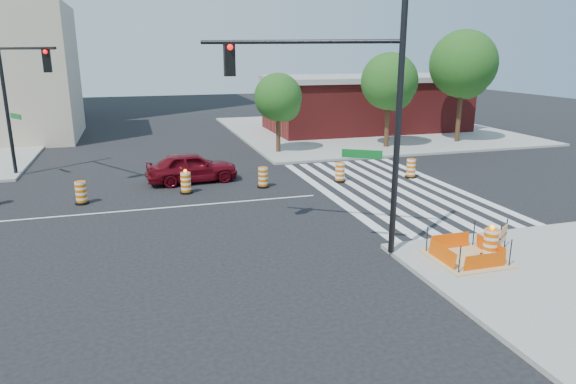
# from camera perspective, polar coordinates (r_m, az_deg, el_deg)

# --- Properties ---
(ground) EXTENTS (120.00, 120.00, 0.00)m
(ground) POSITION_cam_1_polar(r_m,az_deg,el_deg) (22.94, -13.91, -1.75)
(ground) COLOR black
(ground) RESTS_ON ground
(sidewalk_ne) EXTENTS (22.00, 22.00, 0.15)m
(sidewalk_ne) POSITION_cam_1_polar(r_m,az_deg,el_deg) (44.66, 8.48, 6.84)
(sidewalk_ne) COLOR gray
(sidewalk_ne) RESTS_ON ground
(crosswalk_east) EXTENTS (6.75, 13.50, 0.01)m
(crosswalk_east) POSITION_cam_1_polar(r_m,az_deg,el_deg) (25.78, 11.12, 0.32)
(crosswalk_east) COLOR silver
(crosswalk_east) RESTS_ON ground
(lane_centerline) EXTENTS (14.00, 0.12, 0.01)m
(lane_centerline) POSITION_cam_1_polar(r_m,az_deg,el_deg) (22.93, -13.91, -1.74)
(lane_centerline) COLOR silver
(lane_centerline) RESTS_ON ground
(excavation_pit) EXTENTS (2.20, 2.20, 0.90)m
(excavation_pit) POSITION_cam_1_polar(r_m,az_deg,el_deg) (17.47, 19.18, -6.85)
(excavation_pit) COLOR tan
(excavation_pit) RESTS_ON ground
(brick_storefront) EXTENTS (16.50, 8.50, 4.60)m
(brick_storefront) POSITION_cam_1_polar(r_m,az_deg,el_deg) (44.38, 8.59, 9.70)
(brick_storefront) COLOR maroon
(brick_storefront) RESTS_ON ground
(red_coupe) EXTENTS (4.80, 2.29, 1.58)m
(red_coupe) POSITION_cam_1_polar(r_m,az_deg,el_deg) (26.98, -10.63, 2.73)
(red_coupe) COLOR #600811
(red_coupe) RESTS_ON ground
(signal_pole_se) EXTENTS (5.66, 3.57, 8.66)m
(signal_pole_se) POSITION_cam_1_polar(r_m,az_deg,el_deg) (16.48, 5.92, 10.85)
(signal_pole_se) COLOR black
(signal_pole_se) RESTS_ON ground
(signal_pole_nw) EXTENTS (3.51, 5.51, 8.46)m
(signal_pole_nw) POSITION_cam_1_polar(r_m,az_deg,el_deg) (29.48, -27.94, 10.92)
(signal_pole_nw) COLOR black
(signal_pole_nw) RESTS_ON ground
(pit_drum) EXTENTS (0.57, 0.57, 1.13)m
(pit_drum) POSITION_cam_1_polar(r_m,az_deg,el_deg) (17.69, 21.57, -5.44)
(pit_drum) COLOR black
(pit_drum) RESTS_ON ground
(barricade) EXTENTS (0.71, 0.56, 1.02)m
(barricade) POSITION_cam_1_polar(r_m,az_deg,el_deg) (18.44, 22.79, -4.43)
(barricade) COLOR #DF6104
(barricade) RESTS_ON ground
(tree_north_c) EXTENTS (3.13, 3.09, 5.26)m
(tree_north_c) POSITION_cam_1_polar(r_m,az_deg,el_deg) (33.74, -1.06, 10.19)
(tree_north_c) COLOR #382314
(tree_north_c) RESTS_ON ground
(tree_north_d) EXTENTS (3.84, 3.84, 6.53)m
(tree_north_d) POSITION_cam_1_polar(r_m,az_deg,el_deg) (36.17, 11.21, 11.62)
(tree_north_d) COLOR #382314
(tree_north_d) RESTS_ON ground
(tree_north_e) EXTENTS (4.76, 4.76, 8.09)m
(tree_north_e) POSITION_cam_1_polar(r_m,az_deg,el_deg) (39.67, 18.91, 12.93)
(tree_north_e) COLOR #382314
(tree_north_e) RESTS_ON ground
(median_drum_2) EXTENTS (0.60, 0.60, 1.02)m
(median_drum_2) POSITION_cam_1_polar(r_m,az_deg,el_deg) (24.54, -22.00, -0.15)
(median_drum_2) COLOR black
(median_drum_2) RESTS_ON ground
(median_drum_3) EXTENTS (0.60, 0.60, 1.18)m
(median_drum_3) POSITION_cam_1_polar(r_m,az_deg,el_deg) (24.93, -11.28, 0.94)
(median_drum_3) COLOR black
(median_drum_3) RESTS_ON ground
(median_drum_4) EXTENTS (0.60, 0.60, 1.02)m
(median_drum_4) POSITION_cam_1_polar(r_m,az_deg,el_deg) (25.56, -2.79, 1.56)
(median_drum_4) COLOR black
(median_drum_4) RESTS_ON ground
(median_drum_5) EXTENTS (0.60, 0.60, 1.02)m
(median_drum_5) POSITION_cam_1_polar(r_m,az_deg,el_deg) (26.77, 5.79, 2.14)
(median_drum_5) COLOR black
(median_drum_5) RESTS_ON ground
(median_drum_6) EXTENTS (0.60, 0.60, 1.02)m
(median_drum_6) POSITION_cam_1_polar(r_m,az_deg,el_deg) (28.28, 13.50, 2.50)
(median_drum_6) COLOR black
(median_drum_6) RESTS_ON ground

